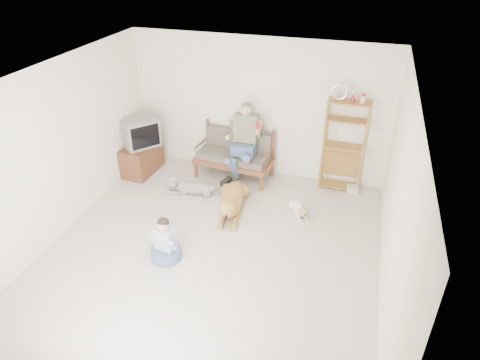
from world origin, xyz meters
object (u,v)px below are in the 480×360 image
(etagere, at_px, (344,145))
(tv_stand, at_px, (142,158))
(golden_retriever, at_px, (232,201))
(loveseat, at_px, (235,153))

(etagere, distance_m, tv_stand, 3.99)
(golden_retriever, bearing_deg, loveseat, 95.32)
(loveseat, relative_size, tv_stand, 1.67)
(loveseat, bearing_deg, etagere, 8.87)
(loveseat, xyz_separation_m, tv_stand, (-1.85, -0.43, -0.19))
(loveseat, distance_m, tv_stand, 1.90)
(tv_stand, bearing_deg, golden_retriever, -16.62)
(etagere, distance_m, golden_retriever, 2.30)
(etagere, bearing_deg, golden_retriever, -141.68)
(etagere, relative_size, tv_stand, 2.18)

